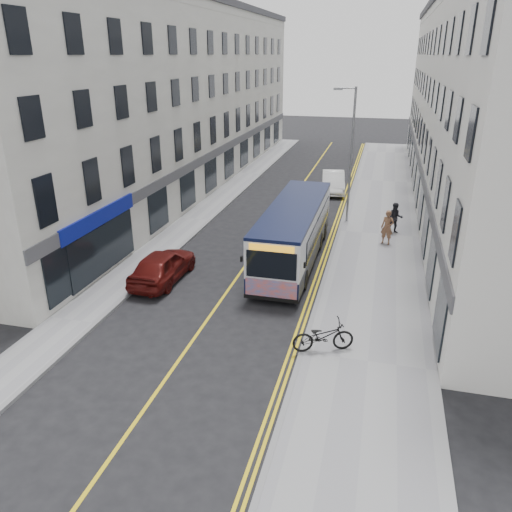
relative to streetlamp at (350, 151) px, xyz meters
The scene contains 17 objects.
ground 15.25m from the streetlamp, 106.58° to the right, with size 140.00×140.00×0.00m, color black.
pavement_east 5.20m from the streetlamp, 43.87° to the right, with size 4.50×64.00×0.12m, color gray.
pavement_west 10.33m from the streetlamp, 167.70° to the right, with size 2.00×64.00×0.12m, color gray.
kerb_east 4.76m from the streetlamp, 94.85° to the right, with size 0.18×64.00×0.13m, color slate.
kerb_west 9.45m from the streetlamp, 166.24° to the right, with size 0.18×64.00×0.13m, color slate.
road_centre_line 6.37m from the streetlamp, 154.37° to the right, with size 0.12×64.00×0.01m, color gold.
road_dbl_yellow_inner 4.85m from the streetlamp, 107.21° to the right, with size 0.10×64.00×0.01m, color gold.
road_dbl_yellow_outer 4.83m from the streetlamp, 101.85° to the right, with size 0.10×64.00×0.01m, color gold.
terrace_east 10.35m from the streetlamp, 43.68° to the left, with size 6.00×46.00×13.00m, color silver.
terrace_west 15.06m from the streetlamp, 152.01° to the left, with size 6.00×46.00×13.00m, color silver.
streetlamp is the anchor object (origin of this frame).
city_bus 7.80m from the streetlamp, 105.87° to the right, with size 2.36×10.09×2.93m.
bicycle 15.40m from the streetlamp, 88.05° to the right, with size 0.75×2.15×1.13m, color black.
pedestrian_near 5.47m from the streetlamp, 55.07° to the right, with size 0.68×0.44×1.85m, color brown.
pedestrian_far 4.74m from the streetlamp, 29.24° to the right, with size 0.86×0.67×1.77m, color black.
car_white 8.19m from the streetlamp, 102.37° to the left, with size 1.62×4.64×1.53m, color white.
car_maroon 13.51m from the streetlamp, 124.39° to the right, with size 1.75×4.36×1.49m, color #52100D.
Camera 1 is at (6.13, -15.89, 9.68)m, focal length 35.00 mm.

